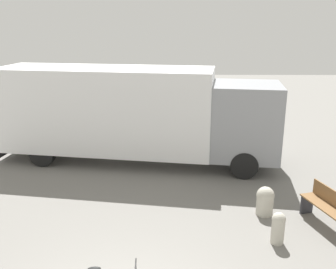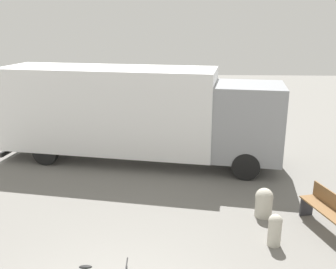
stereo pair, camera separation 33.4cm
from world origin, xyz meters
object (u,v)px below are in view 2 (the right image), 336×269
park_bench (331,211)px  bollard_far_bench (264,202)px  bollard_near_bench (275,229)px  delivery_truck (135,111)px

park_bench → bollard_far_bench: bearing=47.8°
bollard_near_bench → bollard_far_bench: bollard_far_bench is taller
park_bench → bollard_near_bench: park_bench is taller
bollard_near_bench → bollard_far_bench: 1.28m
park_bench → delivery_truck: bearing=32.5°
bollard_near_bench → bollard_far_bench: (0.03, 1.28, -0.01)m
delivery_truck → bollard_far_bench: delivery_truck is taller
delivery_truck → bollard_near_bench: size_ratio=13.20×
park_bench → bollard_far_bench: park_bench is taller
bollard_near_bench → park_bench: bearing=23.6°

